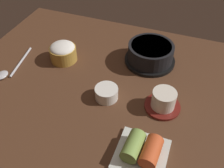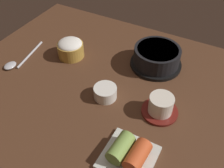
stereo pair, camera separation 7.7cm
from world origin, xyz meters
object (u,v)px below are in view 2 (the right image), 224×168
(tea_cup_with_saucer, at_px, (161,106))
(banchan_cup_center, at_px, (105,92))
(stone_pot, at_px, (157,57))
(spoon, at_px, (17,62))
(kimchi_plate, at_px, (129,154))
(rice_bowl, at_px, (70,48))

(tea_cup_with_saucer, xyz_separation_m, banchan_cup_center, (-0.17, -0.02, -0.01))
(stone_pot, bearing_deg, spoon, -152.82)
(kimchi_plate, bearing_deg, spoon, 163.68)
(tea_cup_with_saucer, distance_m, banchan_cup_center, 0.17)
(rice_bowl, relative_size, banchan_cup_center, 1.34)
(kimchi_plate, distance_m, spoon, 0.53)
(stone_pot, xyz_separation_m, tea_cup_with_saucer, (0.09, -0.20, -0.01))
(tea_cup_with_saucer, bearing_deg, kimchi_plate, -94.92)
(tea_cup_with_saucer, relative_size, kimchi_plate, 0.83)
(stone_pot, distance_m, rice_bowl, 0.31)
(kimchi_plate, bearing_deg, tea_cup_with_saucer, 85.08)
(stone_pot, distance_m, kimchi_plate, 0.38)
(rice_bowl, bearing_deg, kimchi_plate, -37.16)
(banchan_cup_center, bearing_deg, stone_pot, 69.94)
(tea_cup_with_saucer, xyz_separation_m, spoon, (-0.52, -0.03, -0.02))
(banchan_cup_center, relative_size, spoon, 0.38)
(banchan_cup_center, height_order, kimchi_plate, kimchi_plate)
(stone_pot, bearing_deg, tea_cup_with_saucer, -65.82)
(rice_bowl, distance_m, tea_cup_with_saucer, 0.39)
(stone_pot, height_order, rice_bowl, stone_pot)
(rice_bowl, xyz_separation_m, kimchi_plate, (0.36, -0.28, -0.01))
(stone_pot, height_order, banchan_cup_center, stone_pot)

